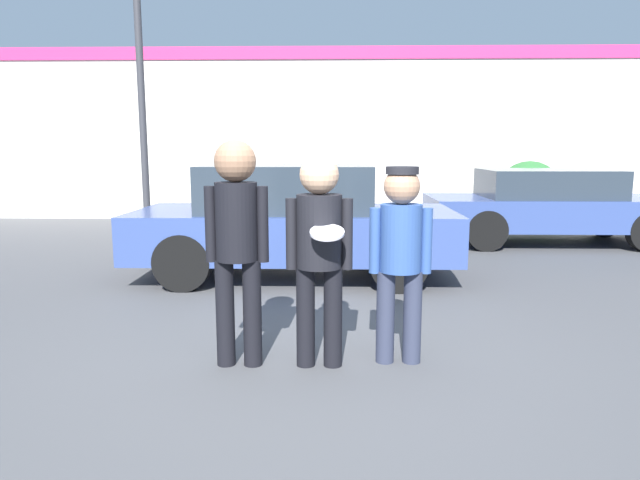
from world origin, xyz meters
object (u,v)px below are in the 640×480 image
person_right (400,248)px  street_lamp (154,60)px  person_middle_with_frisbee (319,242)px  shrub (529,193)px  person_left (237,232)px  parked_car_near (293,221)px  parked_car_far (549,205)px

person_right → street_lamp: size_ratio=0.32×
person_middle_with_frisbee → shrub: person_middle_with_frisbee is taller
person_left → street_lamp: size_ratio=0.36×
person_middle_with_frisbee → shrub: bearing=62.5°
person_left → person_right: (1.30, 0.10, -0.14)m
street_lamp → shrub: 8.57m
person_middle_with_frisbee → person_right: person_middle_with_frisbee is taller
shrub → street_lamp: bearing=-154.6°
person_left → parked_car_near: (0.20, 3.26, -0.32)m
person_middle_with_frisbee → person_right: size_ratio=1.06×
person_right → parked_car_near: bearing=109.2°
parked_car_far → street_lamp: (-6.92, -0.89, 2.47)m
person_left → parked_car_far: size_ratio=0.41×
parked_car_near → parked_car_far: parked_car_near is taller
person_right → parked_car_far: person_right is taller
parked_car_near → shrub: 7.42m
person_middle_with_frisbee → person_right: bearing=8.6°
person_right → parked_car_far: 6.92m
person_left → person_middle_with_frisbee: 0.66m
person_left → parked_car_far: (4.71, 6.11, -0.39)m
person_middle_with_frisbee → parked_car_far: bearing=56.4°
person_middle_with_frisbee → parked_car_near: size_ratio=0.40×
person_left → parked_car_near: person_left is taller
parked_car_far → shrub: (0.49, 2.63, 0.02)m
shrub → person_right: bearing=-114.3°
parked_car_far → parked_car_near: bearing=-147.7°
parked_car_far → street_lamp: bearing=-172.6°
person_left → person_middle_with_frisbee: person_left is taller
parked_car_near → shrub: size_ratio=2.95×
parked_car_far → shrub: 2.67m
parked_car_far → street_lamp: size_ratio=0.86×
person_middle_with_frisbee → parked_car_far: 7.34m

